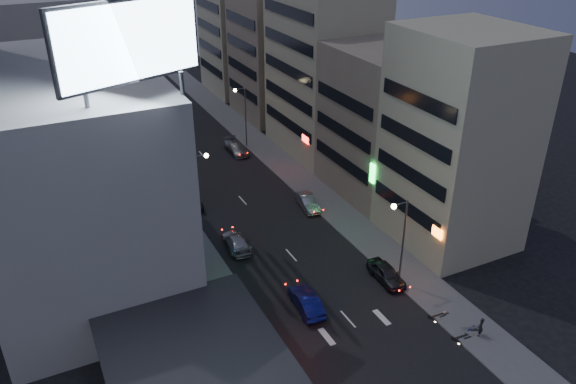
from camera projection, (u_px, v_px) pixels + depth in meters
ground at (377, 352)px, 40.93m from camera, size 180.00×180.00×0.00m
sidewalk_left at (161, 200)px, 61.64m from camera, size 4.00×120.00×0.12m
sidewalk_right at (291, 172)px, 67.92m from camera, size 4.00×120.00×0.12m
food_court at (182, 376)px, 36.15m from camera, size 11.00×13.00×3.88m
white_building at (74, 178)px, 46.03m from camera, size 14.00×24.00×18.00m
shophouse_near at (458, 141)px, 50.56m from camera, size 10.00×11.00×20.00m
shophouse_mid at (386, 121)px, 60.83m from camera, size 11.00×12.00×16.00m
shophouse_far at (324, 66)px, 69.60m from camera, size 10.00×14.00×22.00m
far_left_a at (57, 85)px, 66.05m from camera, size 11.00×10.00×20.00m
far_left_b at (45, 78)px, 77.36m from camera, size 12.00×10.00×15.00m
far_right_a at (276, 55)px, 82.66m from camera, size 11.00×12.00×18.00m
far_right_b at (243, 18)px, 92.61m from camera, size 12.00×12.00×24.00m
billboard at (129, 42)px, 33.78m from camera, size 9.52×3.75×6.20m
street_lamp_right_near at (400, 232)px, 45.55m from camera, size 1.60×0.44×8.02m
street_lamp_left at (199, 182)px, 53.65m from camera, size 1.60×0.44×8.02m
street_lamp_right_far at (243, 108)px, 72.61m from camera, size 1.60×0.44×8.02m
parked_car_right_near at (386, 273)px, 48.28m from camera, size 1.88×4.40×1.48m
parked_car_right_mid at (307, 202)px, 59.80m from camera, size 2.00×4.40×1.40m
parked_car_left at (189, 201)px, 60.15m from camera, size 2.52×4.88×1.32m
parked_car_right_far at (236, 148)px, 72.94m from camera, size 2.07×5.05×1.46m
road_car_blue at (306, 301)px, 44.88m from camera, size 2.07×4.72×1.51m
road_car_silver at (236, 242)px, 52.88m from camera, size 2.35×4.87×1.37m
person at (481, 327)px, 41.93m from camera, size 0.70×0.63×1.60m
scooter_black_a at (468, 328)px, 42.24m from camera, size 0.67×1.81×1.09m
scooter_silver_a at (478, 321)px, 42.90m from camera, size 1.25×1.91×1.11m
scooter_blue at (475, 320)px, 43.11m from camera, size 0.92×1.69×0.98m
scooter_black_b at (443, 307)px, 44.43m from camera, size 0.60×1.73×1.05m
scooter_silver_b at (446, 305)px, 44.63m from camera, size 0.63×1.68×1.01m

